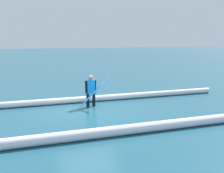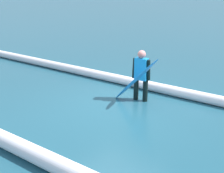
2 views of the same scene
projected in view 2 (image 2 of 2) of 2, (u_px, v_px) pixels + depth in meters
ground_plane at (116, 106)px, 8.05m from camera, size 153.12×153.12×0.00m
surfer at (141, 73)px, 8.19m from camera, size 0.52×0.24×1.42m
surfboard at (135, 80)px, 7.93m from camera, size 1.41×0.42×1.39m
wave_crest_foreground at (97, 74)px, 10.34m from camera, size 18.58×0.66×0.29m
wave_crest_midground at (41, 157)px, 5.35m from camera, size 16.15×0.70×0.33m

